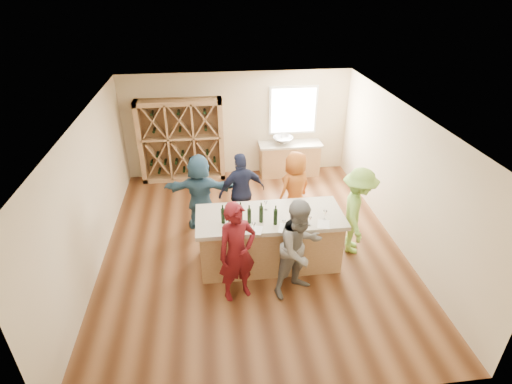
{
  "coord_description": "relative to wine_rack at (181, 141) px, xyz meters",
  "views": [
    {
      "loc": [
        -0.74,
        -6.7,
        5.03
      ],
      "look_at": [
        0.1,
        0.2,
        1.15
      ],
      "focal_mm": 28.0,
      "sensor_mm": 36.0,
      "label": 1
    }
  ],
  "objects": [
    {
      "name": "wine_bottle_f",
      "position": [
        1.81,
        -4.15,
        0.13
      ],
      "size": [
        0.07,
        0.07,
        0.3
      ],
      "primitive_type": "cylinder",
      "color": "black",
      "rests_on": "tasting_counter_top"
    },
    {
      "name": "wine_glass_d",
      "position": [
        2.19,
        -3.98,
        0.07
      ],
      "size": [
        0.09,
        0.09,
        0.18
      ],
      "primitive_type": "cone",
      "rotation": [
        0.0,
        0.0,
        0.43
      ],
      "color": "white",
      "rests_on": "tasting_counter_top"
    },
    {
      "name": "back_counter_base",
      "position": [
        2.9,
        -0.07,
        -0.67
      ],
      "size": [
        1.6,
        0.58,
        0.86
      ],
      "primitive_type": "cube",
      "color": "#A77D50",
      "rests_on": "floor"
    },
    {
      "name": "person_server",
      "position": [
        3.52,
        -3.65,
        -0.19
      ],
      "size": [
        0.87,
        1.28,
        1.81
      ],
      "primitive_type": "imported",
      "rotation": [
        0.0,
        0.0,
        1.26
      ],
      "color": "#8CC64C",
      "rests_on": "floor"
    },
    {
      "name": "ceiling",
      "position": [
        1.5,
        -3.27,
        1.75
      ],
      "size": [
        6.0,
        7.0,
        0.1
      ],
      "primitive_type": "cube",
      "color": "white",
      "rests_on": "ground"
    },
    {
      "name": "window_pane",
      "position": [
        3.0,
        0.17,
        0.65
      ],
      "size": [
        1.18,
        0.01,
        1.18
      ],
      "primitive_type": "cube",
      "color": "white",
      "rests_on": "wall_back"
    },
    {
      "name": "wine_glass_f",
      "position": [
        1.71,
        -3.65,
        0.07
      ],
      "size": [
        0.07,
        0.07,
        0.18
      ],
      "primitive_type": "cone",
      "color": "white",
      "rests_on": "tasting_counter_top"
    },
    {
      "name": "tasting_menu_b",
      "position": [
        1.97,
        -4.3,
        -0.02
      ],
      "size": [
        0.3,
        0.36,
        0.0
      ],
      "primitive_type": "cube",
      "rotation": [
        0.0,
        0.0,
        -0.29
      ],
      "color": "white",
      "rests_on": "tasting_counter_top"
    },
    {
      "name": "wine_bottle_c",
      "position": [
        1.22,
        -3.92,
        0.12
      ],
      "size": [
        0.07,
        0.07,
        0.28
      ],
      "primitive_type": "cylinder",
      "rotation": [
        0.0,
        0.0,
        0.08
      ],
      "color": "black",
      "rests_on": "tasting_counter_top"
    },
    {
      "name": "tasting_counter_top",
      "position": [
        1.76,
        -3.85,
        -0.06
      ],
      "size": [
        2.72,
        1.12,
        0.08
      ],
      "primitive_type": "cube",
      "color": "#B2A792",
      "rests_on": "tasting_counter_base"
    },
    {
      "name": "sink",
      "position": [
        2.7,
        -0.07,
        -0.09
      ],
      "size": [
        0.54,
        0.54,
        0.19
      ],
      "primitive_type": "imported",
      "color": "silver",
      "rests_on": "back_counter_top"
    },
    {
      "name": "wine_bottle_e",
      "position": [
        1.57,
        -4.04,
        0.14
      ],
      "size": [
        0.08,
        0.08,
        0.31
      ],
      "primitive_type": "cylinder",
      "rotation": [
        0.0,
        0.0,
        -0.05
      ],
      "color": "black",
      "rests_on": "tasting_counter_top"
    },
    {
      "name": "floor",
      "position": [
        1.5,
        -3.27,
        -1.15
      ],
      "size": [
        6.0,
        7.0,
        0.1
      ],
      "primitive_type": "cube",
      "color": "brown",
      "rests_on": "ground"
    },
    {
      "name": "wall_left",
      "position": [
        -1.55,
        -3.27,
        0.3
      ],
      "size": [
        0.1,
        7.0,
        2.8
      ],
      "primitive_type": "cube",
      "color": "beige",
      "rests_on": "ground"
    },
    {
      "name": "tasting_counter_base",
      "position": [
        1.76,
        -3.85,
        -0.6
      ],
      "size": [
        2.6,
        1.0,
        1.0
      ],
      "primitive_type": "cube",
      "color": "#A77D50",
      "rests_on": "floor"
    },
    {
      "name": "wall_front",
      "position": [
        1.5,
        -6.82,
        0.3
      ],
      "size": [
        6.0,
        0.1,
        2.8
      ],
      "primitive_type": "cube",
      "color": "beige",
      "rests_on": "ground"
    },
    {
      "name": "wine_bottle_b",
      "position": [
        1.01,
        -4.14,
        0.13
      ],
      "size": [
        0.09,
        0.09,
        0.29
      ],
      "primitive_type": "cylinder",
      "rotation": [
        0.0,
        0.0,
        0.29
      ],
      "color": "black",
      "rests_on": "tasting_counter_top"
    },
    {
      "name": "wine_bottle_a",
      "position": [
        0.9,
        -4.0,
        0.12
      ],
      "size": [
        0.09,
        0.09,
        0.29
      ],
      "primitive_type": "cylinder",
      "rotation": [
        0.0,
        0.0,
        0.27
      ],
      "color": "black",
      "rests_on": "tasting_counter_top"
    },
    {
      "name": "tasting_menu_c",
      "position": [
        2.66,
        -4.26,
        -0.02
      ],
      "size": [
        0.29,
        0.34,
        0.0
      ],
      "primitive_type": "cube",
      "rotation": [
        0.0,
        0.0,
        -0.28
      ],
      "color": "white",
      "rests_on": "tasting_counter_top"
    },
    {
      "name": "person_near_right",
      "position": [
        2.15,
        -4.69,
        -0.18
      ],
      "size": [
        1.02,
        0.84,
        1.83
      ],
      "primitive_type": "imported",
      "rotation": [
        0.0,
        0.0,
        0.47
      ],
      "color": "slate",
      "rests_on": "floor"
    },
    {
      "name": "person_near_left",
      "position": [
        1.09,
        -4.68,
        -0.17
      ],
      "size": [
        0.8,
        0.69,
        1.85
      ],
      "primitive_type": "imported",
      "rotation": [
        0.0,
        0.0,
        0.34
      ],
      "color": "#590F14",
      "rests_on": "floor"
    },
    {
      "name": "wine_glass_e",
      "position": [
        2.72,
        -4.12,
        0.08
      ],
      "size": [
        0.09,
        0.09,
        0.2
      ],
      "primitive_type": "cone",
      "rotation": [
        0.0,
        0.0,
        0.21
      ],
      "color": "white",
      "rests_on": "tasting_counter_top"
    },
    {
      "name": "wine_glass_a",
      "position": [
        1.4,
        -4.35,
        0.07
      ],
      "size": [
        0.07,
        0.07,
        0.18
      ],
      "primitive_type": "cone",
      "rotation": [
        0.0,
        0.0,
        -0.07
      ],
      "color": "white",
      "rests_on": "tasting_counter_top"
    },
    {
      "name": "window_frame",
      "position": [
        3.0,
        0.2,
        0.65
      ],
      "size": [
        1.3,
        0.06,
        1.3
      ],
      "primitive_type": "cube",
      "color": "white",
      "rests_on": "wall_back"
    },
    {
      "name": "wall_back",
      "position": [
        1.5,
        0.28,
        0.3
      ],
      "size": [
        6.0,
        0.1,
        2.8
      ],
      "primitive_type": "cube",
      "color": "beige",
      "rests_on": "ground"
    },
    {
      "name": "faucet",
      "position": [
        2.7,
        0.11,
        -0.03
      ],
      "size": [
        0.02,
        0.02,
        0.3
      ],
      "primitive_type": "cylinder",
      "color": "silver",
      "rests_on": "back_counter_top"
    },
    {
      "name": "person_far_mid",
      "position": [
        1.36,
        -2.53,
        -0.22
      ],
      "size": [
        1.13,
        0.77,
        1.76
      ],
      "primitive_type": "imported",
      "rotation": [
        0.0,
        0.0,
        3.39
      ],
      "color": "#191E38",
      "rests_on": "floor"
    },
    {
      "name": "wine_glass_c",
      "position": [
        2.4,
        -4.27,
        0.06
      ],
      "size": [
        0.06,
        0.06,
        0.16
      ],
      "primitive_type": "cone",
      "rotation": [
        0.0,
        0.0,
        0.0
      ],
      "color": "white",
      "rests_on": "tasting_counter_top"
    },
    {
      "name": "person_far_right",
      "position": [
        2.53,
        -2.48,
        -0.25
      ],
      "size": [
        0.99,
        0.89,
        1.7
      ],
      "primitive_type": "imported",
      "rotation": [
        0.0,
        0.0,
        3.67
      ],
      "color": "#994C19",
      "rests_on": "floor"
    },
    {
      "name": "person_far_left",
      "position": [
        0.47,
        -2.41,
        -0.24
      ],
      "size": [
        1.64,
        0.73,
        1.72
      ],
      "primitive_type": "imported",
      "rotation": [
        0.0,
        0.0,
        3.04
      ],
      "color": "#335972",
      "rests_on": "floor"
    },
    {
      "name": "back_counter_top",
      "position": [
        2.9,
        -0.07,
        -0.21
      ],
      "size": [
        1.7,
        0.62,
        0.06
      ],
      "primitive_type": "cube",
      "color": "#B2A792",
      "rests_on": "back_counter_base"
    },
    {
      "name": "tasting_menu_a",
      "position": [
        1.46,
        -4.3,
        -0.02
      ],
      "size": [
        0.27,
        0.31,
        0.0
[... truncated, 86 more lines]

